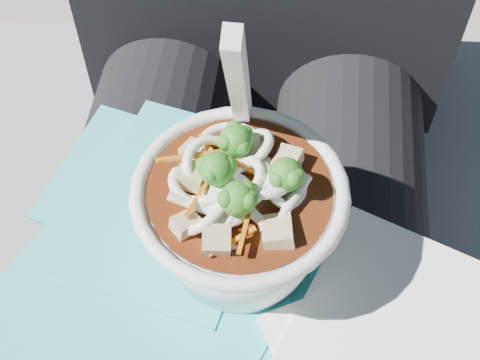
# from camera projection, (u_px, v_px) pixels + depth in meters

# --- Properties ---
(stone_ledge) EXTENTS (1.02, 0.55, 0.49)m
(stone_ledge) POSITION_uv_depth(u_px,v_px,m) (248.00, 306.00, 0.86)
(stone_ledge) COLOR slate
(stone_ledge) RESTS_ON ground
(lap) EXTENTS (0.31, 0.48, 0.14)m
(lap) POSITION_uv_depth(u_px,v_px,m) (231.00, 316.00, 0.52)
(lap) COLOR black
(lap) RESTS_ON stone_ledge
(person_body) EXTENTS (0.34, 0.94, 1.02)m
(person_body) POSITION_uv_depth(u_px,v_px,m) (244.00, 205.00, 0.56)
(person_body) COLOR black
(person_body) RESTS_ON ground
(plastic_bag) EXTENTS (0.32, 0.34, 0.02)m
(plastic_bag) POSITION_uv_depth(u_px,v_px,m) (185.00, 296.00, 0.45)
(plastic_bag) COLOR #2DB9BD
(plastic_bag) RESTS_ON lap
(napkins) EXTENTS (0.18, 0.19, 0.01)m
(napkins) POSITION_uv_depth(u_px,v_px,m) (394.00, 347.00, 0.41)
(napkins) COLOR white
(napkins) RESTS_ON plastic_bag
(udon_bowl) EXTENTS (0.16, 0.16, 0.19)m
(udon_bowl) POSITION_uv_depth(u_px,v_px,m) (239.00, 211.00, 0.42)
(udon_bowl) COLOR white
(udon_bowl) RESTS_ON plastic_bag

